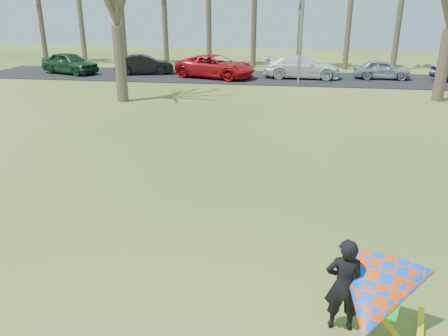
# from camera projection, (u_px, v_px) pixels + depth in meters

# --- Properties ---
(ground) EXTENTS (100.00, 100.00, 0.00)m
(ground) POSITION_uv_depth(u_px,v_px,m) (211.00, 241.00, 10.20)
(ground) COLOR #235A13
(ground) RESTS_ON ground
(parking_strip) EXTENTS (46.00, 7.00, 0.06)m
(parking_strip) POSITION_uv_depth(u_px,v_px,m) (271.00, 78.00, 33.33)
(parking_strip) COLOR black
(parking_strip) RESTS_ON ground
(streetlight) EXTENTS (2.28, 0.18, 8.00)m
(streetlight) POSITION_uv_depth(u_px,v_px,m) (304.00, 18.00, 28.69)
(streetlight) COLOR gray
(streetlight) RESTS_ON ground
(car_0) EXTENTS (5.32, 3.57, 1.68)m
(car_0) POSITION_uv_depth(u_px,v_px,m) (70.00, 63.00, 34.90)
(car_0) COLOR #193E22
(car_0) RESTS_ON parking_strip
(car_1) EXTENTS (4.87, 2.92, 1.52)m
(car_1) POSITION_uv_depth(u_px,v_px,m) (144.00, 64.00, 34.67)
(car_1) COLOR black
(car_1) RESTS_ON parking_strip
(car_2) EXTENTS (6.64, 4.54, 1.69)m
(car_2) POSITION_uv_depth(u_px,v_px,m) (216.00, 66.00, 32.93)
(car_2) COLOR red
(car_2) RESTS_ON parking_strip
(car_3) EXTENTS (5.75, 2.40, 1.66)m
(car_3) POSITION_uv_depth(u_px,v_px,m) (302.00, 67.00, 32.75)
(car_3) COLOR white
(car_3) RESTS_ON parking_strip
(car_4) EXTENTS (4.11, 1.71, 1.39)m
(car_4) POSITION_uv_depth(u_px,v_px,m) (382.00, 69.00, 32.38)
(car_4) COLOR #9599A1
(car_4) RESTS_ON parking_strip
(kite_flyer) EXTENTS (2.13, 2.39, 2.02)m
(kite_flyer) POSITION_uv_depth(u_px,v_px,m) (371.00, 296.00, 6.93)
(kite_flyer) COLOR black
(kite_flyer) RESTS_ON ground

